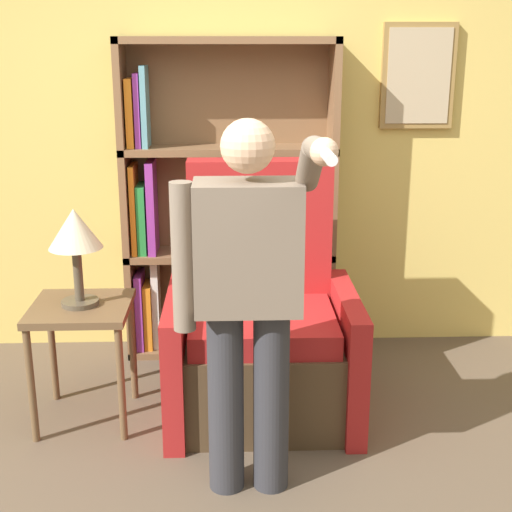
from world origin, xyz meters
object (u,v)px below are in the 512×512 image
side_table (82,324)px  table_lamp (75,235)px  armchair (262,337)px  bookcase (211,207)px  person_standing (248,291)px

side_table → table_lamp: 0.45m
table_lamp → side_table: bearing=104.0°
armchair → table_lamp: armchair is taller
side_table → table_lamp: (0.00, -0.00, 0.45)m
bookcase → table_lamp: (-0.62, -0.84, 0.06)m
table_lamp → armchair: bearing=5.7°
armchair → person_standing: size_ratio=0.81×
armchair → table_lamp: size_ratio=2.64×
person_standing → side_table: 1.08m
armchair → side_table: size_ratio=2.06×
bookcase → person_standing: bearing=-83.0°
bookcase → table_lamp: size_ratio=3.90×
person_standing → table_lamp: 1.02m
bookcase → side_table: 1.12m
person_standing → side_table: size_ratio=2.55×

